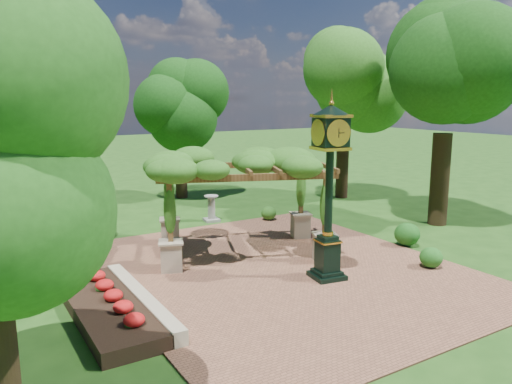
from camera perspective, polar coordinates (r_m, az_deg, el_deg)
ground at (r=14.80m, az=5.14°, el=-9.95°), size 120.00×120.00×0.00m
brick_plaza at (r=15.55m, az=2.92°, el=-8.80°), size 10.00×12.00×0.04m
border_wall at (r=13.15m, az=-12.93°, el=-11.96°), size 0.35×5.00×0.40m
flower_bed at (r=12.93m, az=-16.80°, el=-12.65°), size 1.50×5.00×0.36m
pedestal_clock at (r=14.16m, az=8.41°, el=1.80°), size 1.15×1.15×5.10m
pergola at (r=16.53m, az=-1.55°, el=2.69°), size 6.51×5.29×3.54m
sundial at (r=21.45m, az=-5.11°, el=-2.05°), size 0.70×0.70×1.13m
shrub_front at (r=16.47m, az=19.38°, el=-7.06°), size 0.89×0.89×0.63m
shrub_mid at (r=18.60m, az=16.89°, el=-4.62°), size 1.03×1.03×0.81m
shrub_back at (r=21.50m, az=1.47°, el=-2.43°), size 0.84×0.84×0.58m
tree_north at (r=26.37m, az=-8.76°, el=9.88°), size 3.57×3.57×7.15m
tree_east_far at (r=26.52m, az=10.11°, el=11.70°), size 3.83×3.83×8.40m
tree_east_near at (r=21.77m, az=21.10°, el=13.98°), size 4.57×4.57×9.81m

